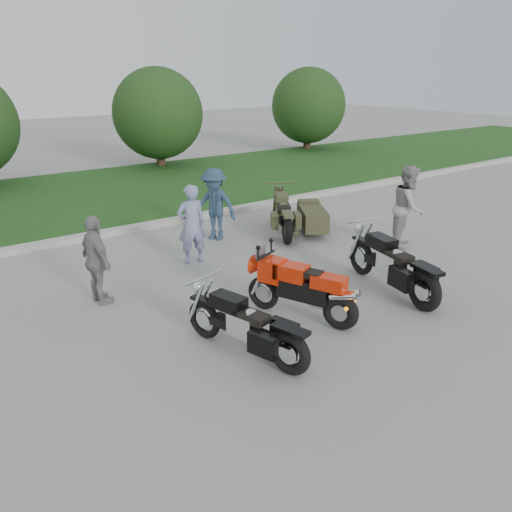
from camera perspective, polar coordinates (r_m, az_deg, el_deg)
ground at (r=8.40m, az=4.65°, el=-6.86°), size 80.00×80.00×0.00m
curb at (r=13.18m, az=-12.38°, el=3.38°), size 60.00×0.30×0.15m
grass_strip at (r=16.96m, az=-18.12°, el=6.62°), size 60.00×8.00×0.14m
tree_mid_right at (r=21.17m, az=-11.15°, el=15.67°), size 3.60×3.60×4.00m
tree_far_right at (r=25.58m, az=6.00°, el=16.71°), size 3.60×3.60×4.00m
sportbike_red at (r=8.08m, az=5.41°, el=-3.66°), size 0.94×1.89×0.95m
cruiser_left at (r=7.08m, az=-0.76°, el=-8.37°), size 0.80×2.16×0.85m
cruiser_right at (r=9.36m, az=15.60°, el=-1.31°), size 0.65×2.48×0.96m
cruiser_sidecar at (r=12.41m, az=5.09°, el=4.46°), size 1.87×2.25×0.93m
person_stripe at (r=10.45m, az=-7.40°, el=3.60°), size 0.66×0.48×1.69m
person_grey at (r=11.89m, az=17.00°, el=5.41°), size 1.14×1.07×1.87m
person_denim at (r=11.90m, az=-4.75°, el=5.89°), size 1.09×1.28×1.72m
person_back at (r=8.95m, az=-17.76°, el=-0.49°), size 0.49×0.97×1.59m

